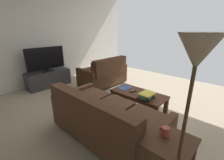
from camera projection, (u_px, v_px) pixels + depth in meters
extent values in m
cube|color=#B7A88E|center=(134.00, 106.00, 3.43)|extent=(5.95, 5.66, 0.01)
cube|color=white|center=(59.00, 36.00, 4.87)|extent=(0.12, 5.66, 2.85)
cylinder|color=black|center=(160.00, 143.00, 2.28)|extent=(0.05, 0.05, 0.06)
cylinder|color=black|center=(95.00, 110.00, 3.21)|extent=(0.05, 0.05, 0.06)
cylinder|color=black|center=(63.00, 126.00, 2.68)|extent=(0.05, 0.05, 0.06)
cube|color=brown|center=(107.00, 123.00, 2.41)|extent=(1.63, 0.89, 0.37)
cube|color=brown|center=(138.00, 123.00, 2.00)|extent=(0.51, 0.77, 0.10)
cube|color=brown|center=(108.00, 109.00, 2.35)|extent=(0.51, 0.77, 0.10)
cube|color=brown|center=(86.00, 99.00, 2.69)|extent=(0.51, 0.77, 0.10)
cube|color=brown|center=(88.00, 112.00, 2.03)|extent=(1.62, 0.19, 0.43)
cube|color=brown|center=(125.00, 125.00, 1.76)|extent=(0.49, 0.12, 0.30)
cube|color=brown|center=(94.00, 109.00, 2.11)|extent=(0.49, 0.12, 0.30)
cube|color=brown|center=(72.00, 98.00, 2.45)|extent=(0.49, 0.12, 0.30)
cube|color=brown|center=(159.00, 146.00, 1.84)|extent=(0.11, 0.87, 0.53)
cube|color=brown|center=(75.00, 102.00, 2.93)|extent=(0.11, 0.87, 0.53)
cylinder|color=black|center=(107.00, 78.00, 5.25)|extent=(0.05, 0.05, 0.06)
cylinder|color=black|center=(83.00, 86.00, 4.56)|extent=(0.05, 0.05, 0.06)
cylinder|color=black|center=(122.00, 83.00, 4.82)|extent=(0.05, 0.05, 0.06)
cylinder|color=black|center=(97.00, 92.00, 4.13)|extent=(0.05, 0.05, 0.06)
cube|color=#422819|center=(103.00, 77.00, 4.62)|extent=(0.80, 1.19, 0.39)
cube|color=#422819|center=(109.00, 67.00, 4.75)|extent=(0.69, 0.56, 0.10)
cube|color=#422819|center=(95.00, 71.00, 4.35)|extent=(0.69, 0.56, 0.10)
cube|color=#422819|center=(110.00, 67.00, 4.28)|extent=(0.21, 1.18, 0.48)
cube|color=#422819|center=(115.00, 64.00, 4.55)|extent=(0.13, 0.53, 0.34)
cube|color=#422819|center=(100.00, 68.00, 4.15)|extent=(0.13, 0.53, 0.34)
cube|color=#422819|center=(117.00, 71.00, 5.03)|extent=(0.77, 0.12, 0.55)
cube|color=#422819|center=(86.00, 80.00, 4.16)|extent=(0.77, 0.12, 0.55)
cube|color=#4C2819|center=(138.00, 94.00, 3.13)|extent=(1.12, 0.53, 0.04)
cube|color=#4C2819|center=(138.00, 96.00, 3.14)|extent=(1.03, 0.48, 0.05)
cube|color=#4C2819|center=(166.00, 107.00, 3.02)|extent=(0.07, 0.07, 0.37)
cube|color=#4C2819|center=(125.00, 93.00, 3.68)|extent=(0.07, 0.07, 0.37)
cube|color=#4C2819|center=(155.00, 116.00, 2.71)|extent=(0.07, 0.07, 0.37)
cube|color=#4C2819|center=(113.00, 99.00, 3.37)|extent=(0.07, 0.07, 0.37)
cube|color=#472D1C|center=(168.00, 141.00, 1.51)|extent=(0.49, 0.49, 0.03)
cylinder|color=#472D1C|center=(155.00, 144.00, 1.90)|extent=(0.04, 0.04, 0.58)
cylinder|color=#47331E|center=(180.00, 146.00, 1.27)|extent=(0.03, 0.03, 1.41)
cone|color=tan|center=(198.00, 52.00, 1.02)|extent=(0.29, 0.29, 0.25)
cube|color=#38383D|center=(49.00, 79.00, 4.53)|extent=(0.49, 1.22, 0.48)
cube|color=black|center=(47.00, 78.00, 4.61)|extent=(0.05, 1.03, 0.29)
cube|color=black|center=(48.00, 79.00, 4.54)|extent=(0.21, 0.24, 0.06)
cube|color=black|center=(47.00, 71.00, 4.45)|extent=(0.21, 0.32, 0.02)
cube|color=black|center=(47.00, 69.00, 4.44)|extent=(0.04, 0.06, 0.06)
cube|color=black|center=(46.00, 58.00, 4.33)|extent=(0.06, 1.09, 0.62)
cube|color=navy|center=(45.00, 58.00, 4.35)|extent=(0.03, 1.05, 0.59)
cylinder|color=#B23F38|center=(165.00, 132.00, 1.55)|extent=(0.08, 0.08, 0.10)
cube|color=#B23F38|center=(161.00, 130.00, 1.59)|extent=(0.02, 0.01, 0.06)
cube|color=black|center=(146.00, 98.00, 2.87)|extent=(0.24, 0.31, 0.03)
cube|color=#337F51|center=(146.00, 96.00, 2.86)|extent=(0.26, 0.31, 0.03)
cube|color=#337F51|center=(147.00, 95.00, 2.85)|extent=(0.25, 0.32, 0.03)
cube|color=#E0CC4C|center=(147.00, 93.00, 2.84)|extent=(0.24, 0.30, 0.02)
cube|color=black|center=(133.00, 91.00, 3.18)|extent=(0.09, 0.17, 0.02)
cube|color=#59595B|center=(133.00, 91.00, 3.17)|extent=(0.07, 0.11, 0.00)
cube|color=#385693|center=(125.00, 88.00, 3.38)|extent=(0.25, 0.30, 0.01)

